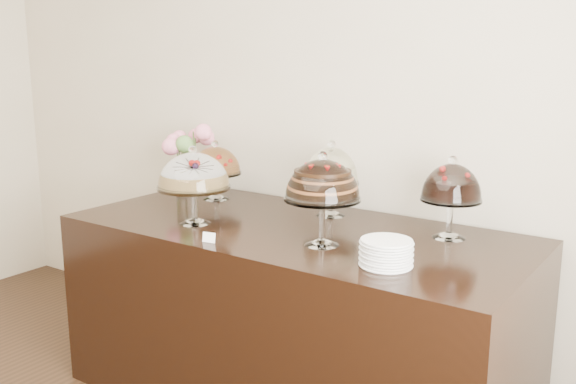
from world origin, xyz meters
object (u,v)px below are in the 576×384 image
Objects in this scene: display_counter at (294,316)px; cake_stand_dark_choco at (452,186)px; flower_vase at (187,150)px; cake_stand_choco_layer at (323,183)px; plate_stack at (386,253)px; cake_stand_fruit_tart at (215,163)px; cake_stand_sugar_sponge at (194,174)px; cake_stand_cheesecake at (331,169)px.

display_counter is 0.99m from cake_stand_dark_choco.
flower_vase is at bearing 177.90° from cake_stand_dark_choco.
plate_stack is (0.35, -0.09, -0.22)m from cake_stand_choco_layer.
cake_stand_sugar_sponge is at bearing -60.06° from cake_stand_fruit_tart.
cake_stand_fruit_tart reaches higher than plate_stack.
display_counter is 0.99m from cake_stand_fruit_tart.
cake_stand_choco_layer is 0.59m from cake_stand_dark_choco.
cake_stand_dark_choco is (1.10, 0.47, -0.01)m from cake_stand_sugar_sponge.
cake_stand_choco_layer is 1.33m from flower_vase.
cake_stand_dark_choco reaches higher than cake_stand_fruit_tart.
cake_stand_dark_choco is 0.91× the size of flower_vase.
cake_stand_sugar_sponge is 1.87× the size of plate_stack.
flower_vase is (-0.55, 0.53, 0.00)m from cake_stand_sugar_sponge.
cake_stand_cheesecake is (0.03, 0.29, 0.69)m from display_counter.
cake_stand_cheesecake is 0.83m from plate_stack.
plate_stack is (-0.06, -0.51, -0.18)m from cake_stand_dark_choco.
display_counter is 1.25m from flower_vase.
cake_stand_sugar_sponge is 0.76m from flower_vase.
cake_stand_cheesecake is at bearing 4.04° from cake_stand_fruit_tart.
display_counter is at bearing 26.46° from cake_stand_sugar_sponge.
plate_stack is at bearing -21.00° from cake_stand_fruit_tart.
flower_vase is at bearing 165.79° from cake_stand_fruit_tart.
flower_vase is (-0.29, 0.07, 0.04)m from cake_stand_fruit_tart.
flower_vase reaches higher than cake_stand_fruit_tart.
cake_stand_choco_layer is 1.22× the size of cake_stand_fruit_tart.
display_counter is 5.94× the size of cake_stand_dark_choco.
plate_stack is (0.59, -0.55, -0.19)m from cake_stand_cheesecake.
flower_vase is (-1.24, 0.48, -0.03)m from cake_stand_choco_layer.
cake_stand_dark_choco is at bearing -3.47° from cake_stand_cheesecake.
cake_stand_sugar_sponge reaches higher than cake_stand_dark_choco.
cake_stand_choco_layer reaches higher than cake_stand_sugar_sponge.
cake_stand_cheesecake is 1.89× the size of plate_stack.
cake_stand_fruit_tart is at bearing 160.96° from display_counter.
cake_stand_cheesecake is at bearing 176.53° from cake_stand_dark_choco.
cake_stand_cheesecake is 1.16× the size of cake_stand_fruit_tart.
cake_stand_choco_layer reaches higher than display_counter.
cake_stand_dark_choco is 1.11× the size of cake_stand_fruit_tart.
cake_stand_choco_layer is at bearing -32.76° from display_counter.
plate_stack is at bearing -96.30° from cake_stand_dark_choco.
cake_stand_choco_layer is 0.43m from plate_stack.
cake_stand_fruit_tart is (-0.26, 0.46, -0.04)m from cake_stand_sugar_sponge.
cake_stand_fruit_tart is 0.30m from flower_vase.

